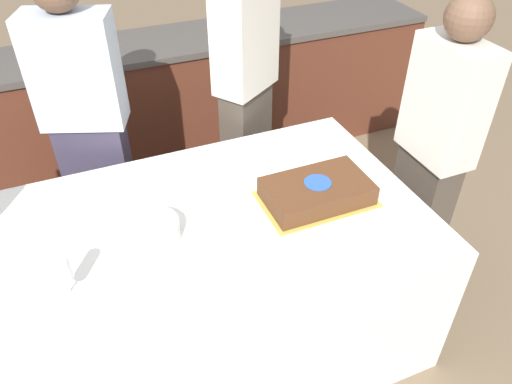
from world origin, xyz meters
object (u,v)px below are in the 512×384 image
at_px(person_standing_back, 89,129).
at_px(person_seated_right, 433,154).
at_px(cake, 317,191).
at_px(wine_glass, 63,270).
at_px(plate_stack, 152,230).
at_px(person_cutting_cake, 246,87).

bearing_deg(person_standing_back, person_seated_right, 172.59).
height_order(cake, person_seated_right, person_seated_right).
bearing_deg(person_standing_back, wine_glass, 97.95).
distance_m(cake, wine_glass, 1.07).
height_order(cake, wine_glass, wine_glass).
relative_size(cake, wine_glass, 2.86).
distance_m(cake, person_seated_right, 0.65).
bearing_deg(person_seated_right, plate_stack, -90.19).
height_order(person_seated_right, person_standing_back, person_standing_back).
xyz_separation_m(wine_glass, person_cutting_cake, (1.06, 0.96, 0.05)).
relative_size(plate_stack, wine_glass, 1.28).
height_order(cake, person_cutting_cake, person_cutting_cake).
distance_m(wine_glass, person_seated_right, 1.72).
bearing_deg(wine_glass, cake, 6.78).
xyz_separation_m(person_seated_right, person_standing_back, (-1.50, 0.80, 0.05)).
bearing_deg(cake, person_standing_back, 135.54).
bearing_deg(wine_glass, person_standing_back, 77.31).
height_order(wine_glass, person_standing_back, person_standing_back).
bearing_deg(plate_stack, cake, -3.14).
bearing_deg(person_standing_back, plate_stack, 119.56).
relative_size(cake, person_cutting_cake, 0.28).
relative_size(wine_glass, person_seated_right, 0.11).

